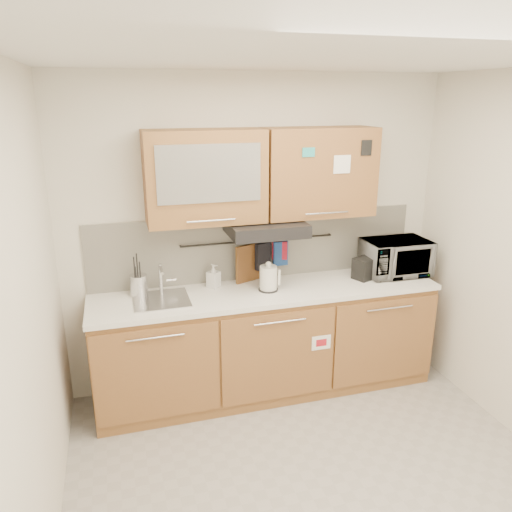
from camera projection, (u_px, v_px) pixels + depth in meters
floor at (321, 487)px, 3.22m from camera, size 3.20×3.20×0.00m
ceiling at (343, 55)px, 2.43m from camera, size 3.20×3.20×0.00m
wall_back at (257, 234)px, 4.20m from camera, size 3.20×0.00×3.20m
wall_left at (25, 337)px, 2.40m from camera, size 0.00×3.00×3.00m
base_cabinet at (267, 346)px, 4.19m from camera, size 2.80×0.64×0.88m
countertop at (268, 292)px, 4.04m from camera, size 2.82×0.62×0.04m
backsplash at (257, 246)px, 4.22m from camera, size 2.80×0.02×0.56m
upper_cabinets at (263, 174)px, 3.87m from camera, size 1.82×0.37×0.70m
range_hood at (266, 228)px, 3.93m from camera, size 0.60×0.46×0.10m
sink at (161, 299)px, 3.82m from camera, size 0.42×0.40×0.26m
utensil_rail at (259, 241)px, 4.16m from camera, size 1.30×0.02×0.02m
utensil_crock at (139, 285)px, 3.89m from camera, size 0.17×0.17×0.34m
kettle at (268, 279)px, 3.99m from camera, size 0.18×0.17×0.24m
toaster at (367, 267)px, 4.26m from camera, size 0.28×0.22×0.18m
microwave at (396, 257)px, 4.34m from camera, size 0.56×0.38×0.31m
soap_bottle at (213, 276)px, 4.05m from camera, size 0.13×0.13×0.20m
cutting_board at (252, 267)px, 4.20m from camera, size 0.31×0.14×0.40m
oven_mitt at (281, 253)px, 4.24m from camera, size 0.13×0.04×0.21m
dark_pouch at (263, 256)px, 4.20m from camera, size 0.15×0.10×0.23m
pot_holder at (280, 251)px, 4.23m from camera, size 0.13×0.06×0.16m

